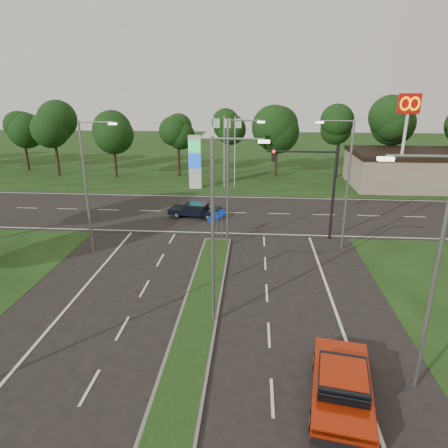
{
  "coord_description": "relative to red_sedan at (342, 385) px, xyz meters",
  "views": [
    {
      "loc": [
        2.62,
        -11.06,
        10.96
      ],
      "look_at": [
        0.68,
        14.38,
        2.2
      ],
      "focal_mm": 32.0,
      "sensor_mm": 36.0,
      "label": 1
    }
  ],
  "objects": [
    {
      "name": "median_signs",
      "position": [
        -6.0,
        15.37,
        0.97
      ],
      "size": [
        1.16,
        1.76,
        2.38
      ],
      "color": "gray",
      "rests_on": "ground"
    },
    {
      "name": "median_kerb",
      "position": [
        -6.0,
        2.97,
        -0.68
      ],
      "size": [
        2.0,
        26.0,
        0.12
      ],
      "primitive_type": "cube",
      "color": "slate",
      "rests_on": "ground"
    },
    {
      "name": "streetlight_median_near",
      "position": [
        -5.0,
        4.97,
        4.34
      ],
      "size": [
        2.53,
        0.22,
        9.0
      ],
      "color": "gray",
      "rests_on": "ground"
    },
    {
      "name": "streetlight_right_near",
      "position": [
        2.8,
        0.97,
        4.34
      ],
      "size": [
        2.53,
        0.22,
        9.0
      ],
      "rotation": [
        0.0,
        0.0,
        3.14
      ],
      "color": "gray",
      "rests_on": "ground"
    },
    {
      "name": "traffic_signal",
      "position": [
        1.19,
        16.97,
        3.91
      ],
      "size": [
        5.1,
        0.42,
        7.0
      ],
      "color": "black",
      "rests_on": "ground"
    },
    {
      "name": "gas_pylon",
      "position": [
        -9.78,
        32.02,
        2.46
      ],
      "size": [
        5.8,
        1.26,
        8.0
      ],
      "color": "silver",
      "rests_on": "ground"
    },
    {
      "name": "streetlight_left_far",
      "position": [
        -14.3,
        12.97,
        4.34
      ],
      "size": [
        2.53,
        0.22,
        9.0
      ],
      "color": "gray",
      "rests_on": "ground"
    },
    {
      "name": "streetlight_median_far",
      "position": [
        -5.0,
        14.97,
        4.34
      ],
      "size": [
        2.53,
        0.22,
        9.0
      ],
      "color": "gray",
      "rests_on": "ground"
    },
    {
      "name": "cross_road",
      "position": [
        -6.0,
        22.97,
        -0.74
      ],
      "size": [
        160.0,
        12.0,
        0.02
      ],
      "primitive_type": "cube",
      "color": "black",
      "rests_on": "ground"
    },
    {
      "name": "red_sedan",
      "position": [
        0.0,
        0.0,
        0.0
      ],
      "size": [
        2.88,
        5.28,
        1.37
      ],
      "rotation": [
        0.0,
        0.0,
        -0.17
      ],
      "color": "#A02008",
      "rests_on": "ground"
    },
    {
      "name": "ground",
      "position": [
        -6.0,
        -1.03,
        -0.74
      ],
      "size": [
        160.0,
        160.0,
        0.0
      ],
      "primitive_type": "plane",
      "color": "black",
      "rests_on": "ground"
    },
    {
      "name": "navy_sedan",
      "position": [
        -8.51,
        21.53,
        -0.08
      ],
      "size": [
        4.69,
        2.47,
        1.23
      ],
      "rotation": [
        0.0,
        0.0,
        1.42
      ],
      "color": "black",
      "rests_on": "ground"
    },
    {
      "name": "commercial_building",
      "position": [
        16.0,
        34.97,
        1.26
      ],
      "size": [
        16.0,
        9.0,
        4.0
      ],
      "primitive_type": "cube",
      "color": "gray",
      "rests_on": "ground"
    },
    {
      "name": "verge_far",
      "position": [
        -6.0,
        53.97,
        -0.74
      ],
      "size": [
        160.0,
        50.0,
        0.02
      ],
      "primitive_type": "cube",
      "color": "black",
      "rests_on": "ground"
    },
    {
      "name": "mcdonalds_sign",
      "position": [
        12.0,
        30.94,
        7.25
      ],
      "size": [
        2.2,
        0.47,
        10.4
      ],
      "color": "silver",
      "rests_on": "ground"
    },
    {
      "name": "streetlight_right_far",
      "position": [
        2.8,
        14.97,
        4.34
      ],
      "size": [
        2.53,
        0.22,
        9.0
      ],
      "rotation": [
        0.0,
        0.0,
        3.14
      ],
      "color": "gray",
      "rests_on": "ground"
    },
    {
      "name": "treeline_far",
      "position": [
        -5.89,
        38.91,
        6.09
      ],
      "size": [
        6.0,
        6.0,
        9.9
      ],
      "color": "black",
      "rests_on": "ground"
    }
  ]
}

